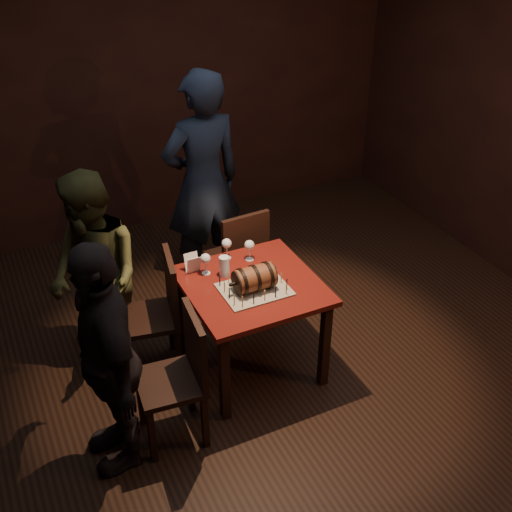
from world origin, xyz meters
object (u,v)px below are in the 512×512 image
at_px(chair_left_rear, 159,308).
at_px(person_back, 203,183).
at_px(pub_table, 252,296).
at_px(wine_glass_left, 205,259).
at_px(wine_glass_right, 249,246).
at_px(pint_of_ale, 224,267).
at_px(chair_left_front, 181,371).
at_px(person_left_rear, 96,277).
at_px(barrel_cake, 254,278).
at_px(person_left_front, 107,358).
at_px(wine_glass_mid, 227,244).
at_px(chair_back, 240,255).

height_order(chair_left_rear, person_back, person_back).
distance_m(pub_table, wine_glass_left, 0.41).
distance_m(wine_glass_right, pint_of_ale, 0.27).
height_order(chair_left_front, person_left_rear, person_left_rear).
distance_m(barrel_cake, person_back, 1.31).
bearing_deg(person_back, pub_table, 79.08).
relative_size(person_back, person_left_front, 1.22).
distance_m(wine_glass_left, wine_glass_right, 0.35).
height_order(wine_glass_mid, person_left_front, person_left_front).
distance_m(pub_table, person_left_rear, 1.09).
xyz_separation_m(wine_glass_left, person_left_rear, (-0.71, 0.27, -0.10)).
bearing_deg(pint_of_ale, barrel_cake, -66.83).
xyz_separation_m(barrel_cake, person_back, (0.16, 1.30, 0.10)).
distance_m(pint_of_ale, chair_back, 0.70).
relative_size(wine_glass_left, pint_of_ale, 1.07).
xyz_separation_m(wine_glass_left, chair_back, (0.46, 0.44, -0.35)).
bearing_deg(person_left_front, chair_back, 129.24).
distance_m(pub_table, pint_of_ale, 0.28).
height_order(wine_glass_mid, person_left_rear, person_left_rear).
distance_m(chair_back, person_left_front, 1.71).
relative_size(pint_of_ale, chair_left_rear, 0.16).
bearing_deg(person_back, person_left_front, 47.46).
relative_size(wine_glass_mid, wine_glass_right, 1.00).
bearing_deg(barrel_cake, person_left_front, -165.44).
distance_m(chair_left_rear, person_back, 1.24).
relative_size(pint_of_ale, person_back, 0.08).
bearing_deg(wine_glass_left, person_left_front, -144.67).
distance_m(wine_glass_left, person_back, 1.04).
height_order(pint_of_ale, person_back, person_back).
distance_m(wine_glass_left, chair_back, 0.73).
bearing_deg(barrel_cake, person_back, 83.19).
xyz_separation_m(pub_table, wine_glass_left, (-0.24, 0.25, 0.23)).
relative_size(chair_left_front, person_left_rear, 0.61).
bearing_deg(person_back, chair_back, 95.21).
bearing_deg(person_left_front, wine_glass_left, 126.00).
bearing_deg(person_back, chair_left_front, 58.74).
bearing_deg(chair_left_rear, wine_glass_left, -8.73).
distance_m(wine_glass_mid, person_left_front, 1.30).
relative_size(pub_table, chair_left_rear, 0.97).
relative_size(chair_left_rear, chair_left_front, 1.00).
bearing_deg(chair_left_rear, chair_left_front, -96.96).
distance_m(pint_of_ale, person_left_front, 1.11).
bearing_deg(pint_of_ale, wine_glass_left, 144.84).
bearing_deg(wine_glass_mid, pint_of_ale, -117.88).
xyz_separation_m(pub_table, chair_left_rear, (-0.58, 0.30, -0.12)).
bearing_deg(chair_back, chair_left_front, -129.80).
height_order(chair_left_front, person_left_front, person_left_front).
distance_m(wine_glass_right, person_left_front, 1.37).
relative_size(wine_glass_right, chair_back, 0.17).
height_order(wine_glass_left, chair_left_rear, chair_left_rear).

